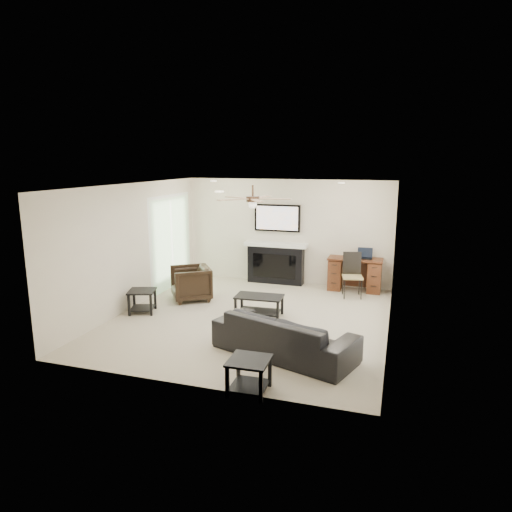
{
  "coord_description": "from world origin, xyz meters",
  "views": [
    {
      "loc": [
        2.58,
        -7.81,
        2.95
      ],
      "look_at": [
        0.06,
        0.11,
        1.19
      ],
      "focal_mm": 32.0,
      "sensor_mm": 36.0,
      "label": 1
    }
  ],
  "objects_px": {
    "sofa": "(284,335)",
    "armchair": "(191,283)",
    "fireplace_unit": "(276,244)",
    "coffee_table": "(259,306)",
    "desk": "(355,274)"
  },
  "relations": [
    {
      "from": "desk",
      "to": "fireplace_unit",
      "type": "bearing_deg",
      "value": 178.37
    },
    {
      "from": "armchair",
      "to": "desk",
      "type": "relative_size",
      "value": 0.65
    },
    {
      "from": "sofa",
      "to": "coffee_table",
      "type": "xyz_separation_m",
      "value": [
        -0.9,
        1.6,
        -0.12
      ]
    },
    {
      "from": "sofa",
      "to": "coffee_table",
      "type": "height_order",
      "value": "sofa"
    },
    {
      "from": "armchair",
      "to": "coffee_table",
      "type": "height_order",
      "value": "armchair"
    },
    {
      "from": "sofa",
      "to": "desk",
      "type": "relative_size",
      "value": 1.81
    },
    {
      "from": "coffee_table",
      "to": "desk",
      "type": "height_order",
      "value": "desk"
    },
    {
      "from": "desk",
      "to": "sofa",
      "type": "bearing_deg",
      "value": -99.61
    },
    {
      "from": "sofa",
      "to": "armchair",
      "type": "bearing_deg",
      "value": -20.93
    },
    {
      "from": "sofa",
      "to": "fireplace_unit",
      "type": "xyz_separation_m",
      "value": [
        -1.23,
        4.0,
        0.63
      ]
    },
    {
      "from": "sofa",
      "to": "coffee_table",
      "type": "bearing_deg",
      "value": -41.98
    },
    {
      "from": "fireplace_unit",
      "to": "desk",
      "type": "height_order",
      "value": "fireplace_unit"
    },
    {
      "from": "fireplace_unit",
      "to": "armchair",
      "type": "bearing_deg",
      "value": -126.5
    },
    {
      "from": "coffee_table",
      "to": "fireplace_unit",
      "type": "distance_m",
      "value": 2.54
    },
    {
      "from": "armchair",
      "to": "desk",
      "type": "xyz_separation_m",
      "value": [
        3.27,
        1.8,
        0.02
      ]
    }
  ]
}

